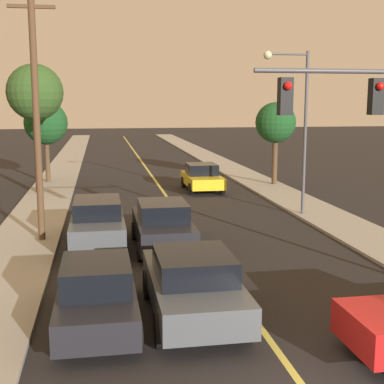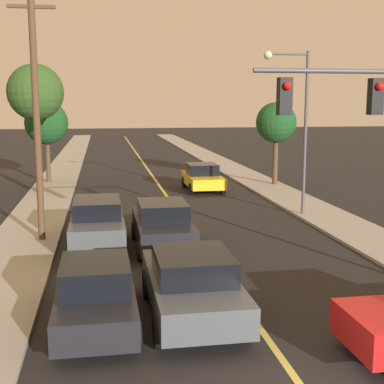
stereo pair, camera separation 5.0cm
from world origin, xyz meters
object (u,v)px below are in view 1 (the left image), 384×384
at_px(car_near_lane_second, 163,225).
at_px(car_far_oncoming, 202,177).
at_px(utility_pole_left, 36,114).
at_px(tree_right_near, 276,123).
at_px(car_near_lane_front, 193,284).
at_px(streetlamp_right, 295,111).
at_px(car_outer_lane_second, 98,221).
at_px(tree_left_far, 46,123).
at_px(tree_left_near, 35,94).
at_px(car_outer_lane_front, 97,293).

bearing_deg(car_near_lane_second, car_far_oncoming, 72.97).
distance_m(utility_pole_left, tree_right_near, 17.01).
bearing_deg(tree_right_near, car_near_lane_front, -113.57).
bearing_deg(car_far_oncoming, utility_pole_left, 52.80).
bearing_deg(car_far_oncoming, streetlamp_right, 108.99).
bearing_deg(car_far_oncoming, car_outer_lane_second, 62.29).
bearing_deg(utility_pole_left, car_outer_lane_second, -21.96).
bearing_deg(tree_left_far, car_near_lane_front, -76.62).
height_order(streetlamp_right, utility_pole_left, utility_pole_left).
relative_size(car_near_lane_front, car_near_lane_second, 1.02).
bearing_deg(car_far_oncoming, car_near_lane_front, 78.55).
height_order(streetlamp_right, tree_left_far, streetlamp_right).
bearing_deg(utility_pole_left, car_far_oncoming, 52.80).
height_order(tree_left_near, tree_left_far, tree_left_near).
bearing_deg(car_near_lane_second, streetlamp_right, 34.45).
height_order(car_outer_lane_front, streetlamp_right, streetlamp_right).
distance_m(car_near_lane_second, streetlamp_right, 8.58).
relative_size(car_near_lane_front, car_outer_lane_second, 0.90).
bearing_deg(tree_left_near, car_outer_lane_front, -80.12).
bearing_deg(car_near_lane_front, tree_left_far, 103.38).
bearing_deg(tree_left_far, car_near_lane_second, -71.85).
distance_m(car_near_lane_second, car_outer_lane_second, 2.35).
distance_m(car_outer_lane_front, car_outer_lane_second, 7.01).
bearing_deg(utility_pole_left, car_outer_lane_front, -75.58).
height_order(tree_left_near, tree_right_near, tree_left_near).
bearing_deg(tree_right_near, car_far_oncoming, -168.00).
xyz_separation_m(car_near_lane_second, car_far_oncoming, (3.68, 12.01, -0.06)).
height_order(car_outer_lane_second, tree_right_near, tree_right_near).
relative_size(car_outer_lane_front, tree_left_near, 0.63).
height_order(car_near_lane_front, utility_pole_left, utility_pole_left).
bearing_deg(tree_left_near, utility_pole_left, -83.51).
bearing_deg(utility_pole_left, streetlamp_right, 14.58).
bearing_deg(car_outer_lane_second, car_outer_lane_front, -90.00).
relative_size(car_outer_lane_second, car_far_oncoming, 1.20).
relative_size(tree_left_far, tree_right_near, 1.01).
xyz_separation_m(tree_left_near, tree_right_near, (13.81, 0.69, -1.71)).
xyz_separation_m(car_near_lane_second, tree_left_far, (-5.34, 16.28, 2.93)).
xyz_separation_m(car_near_lane_front, tree_left_near, (-5.45, 18.47, 4.66)).
bearing_deg(car_near_lane_front, streetlamp_right, 58.94).
xyz_separation_m(car_far_oncoming, tree_left_far, (-9.02, 4.27, 2.99)).
distance_m(car_outer_lane_front, utility_pole_left, 8.96).
bearing_deg(tree_left_far, tree_right_near, -13.46).
bearing_deg(tree_left_far, tree_left_near, -91.61).
distance_m(utility_pole_left, tree_left_far, 14.76).
distance_m(car_outer_lane_second, tree_left_near, 12.84).
bearing_deg(car_near_lane_front, car_outer_lane_front, -178.10).
height_order(car_far_oncoming, tree_right_near, tree_right_near).
bearing_deg(streetlamp_right, tree_right_near, 76.78).
relative_size(car_far_oncoming, utility_pole_left, 0.49).
bearing_deg(car_far_oncoming, tree_left_near, -1.91).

